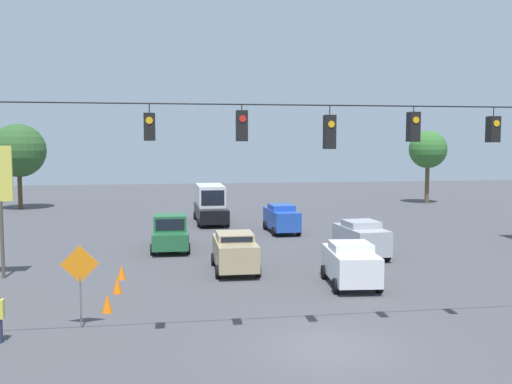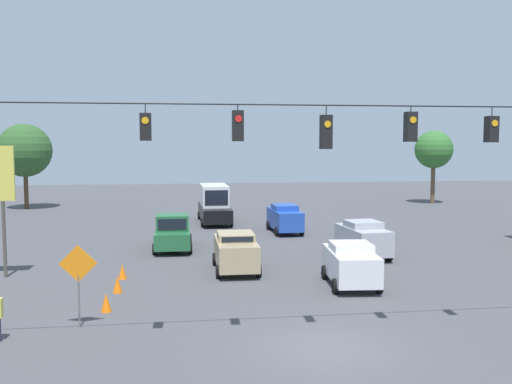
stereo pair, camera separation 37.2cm
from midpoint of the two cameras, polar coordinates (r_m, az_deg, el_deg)
ground_plane at (r=18.27m, az=6.72°, el=-15.17°), size 140.00×140.00×0.00m
overhead_signal_span at (r=17.39m, az=6.76°, el=1.70°), size 23.98×0.38×8.09m
sedan_blue_oncoming_deep at (r=39.70m, az=2.29°, el=-2.61°), size 2.05×4.46×1.96m
sedan_white_crossing_near at (r=25.48m, az=9.02°, el=-7.04°), size 2.33×4.09×1.91m
pickup_truck_green_withflow_far at (r=33.82m, az=-8.87°, el=-4.09°), size 2.28×5.07×2.12m
sedan_silver_oncoming_far at (r=31.74m, az=10.12°, el=-4.57°), size 2.32×4.03×2.01m
box_truck_black_withflow_deep at (r=44.68m, az=-4.82°, el=-1.22°), size 2.46×6.83×2.95m
sedan_tan_withflow_mid at (r=27.95m, az=-2.52°, el=-5.92°), size 2.14×4.36×1.90m
traffic_cone_nearest at (r=22.22m, az=-15.14°, el=-10.68°), size 0.40×0.40×0.70m
traffic_cone_second at (r=24.79m, az=-14.12°, el=-9.01°), size 0.40×0.40×0.70m
traffic_cone_third at (r=27.15m, az=-13.68°, el=-7.77°), size 0.40×0.40×0.70m
work_zone_sign at (r=20.27m, az=-17.71°, el=-7.49°), size 1.27×0.06×2.84m
tree_horizon_left at (r=60.97m, az=16.65°, el=4.06°), size 3.84×3.84×7.46m
tree_horizon_right at (r=57.61m, az=-22.82°, el=3.83°), size 4.97×4.97×7.99m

